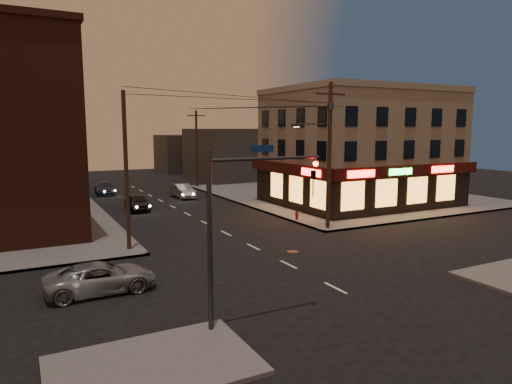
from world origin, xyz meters
TOP-DOWN VIEW (x-y plane):
  - ground at (0.00, 0.00)m, footprint 120.00×120.00m
  - sidewalk_ne at (18.00, 19.00)m, footprint 24.00×28.00m
  - pizza_building at (15.93, 13.43)m, footprint 15.85×12.85m
  - bg_building_ne_a at (14.00, 38.00)m, footprint 10.00×12.00m
  - bg_building_nw at (-13.00, 42.00)m, footprint 9.00×10.00m
  - bg_building_ne_b at (12.00, 52.00)m, footprint 8.00×8.00m
  - utility_pole_main at (6.68, 5.80)m, footprint 4.20×0.44m
  - utility_pole_far at (6.80, 32.00)m, footprint 0.26×0.26m
  - utility_pole_west at (-6.80, 6.50)m, footprint 0.24×0.24m
  - traffic_signal at (-5.57, -5.60)m, footprint 4.49×0.32m
  - suv_cross at (-9.32, 0.32)m, footprint 4.69×2.21m
  - sedan_near at (-3.29, 19.66)m, footprint 1.80×4.24m
  - sedan_mid at (2.51, 24.74)m, footprint 1.78×4.43m
  - sedan_far at (-4.18, 30.97)m, footprint 2.26×4.77m
  - fire_hydrant at (6.40, 9.20)m, footprint 0.30×0.30m

SIDE VIEW (x-z plane):
  - ground at x=0.00m, z-range 0.00..0.00m
  - sidewalk_ne at x=18.00m, z-range 0.00..0.15m
  - fire_hydrant at x=6.40m, z-range 0.18..0.85m
  - suv_cross at x=-9.32m, z-range 0.00..1.29m
  - sedan_far at x=-4.18m, z-range 0.00..1.34m
  - sedan_near at x=-3.29m, z-range 0.00..1.43m
  - sedan_mid at x=2.51m, z-range 0.00..1.43m
  - bg_building_ne_b at x=12.00m, z-range 0.00..6.00m
  - bg_building_ne_a at x=14.00m, z-range 0.00..7.00m
  - bg_building_nw at x=-13.00m, z-range 0.00..8.00m
  - traffic_signal at x=-5.57m, z-range 0.92..7.39m
  - utility_pole_far at x=6.80m, z-range 0.15..9.15m
  - utility_pole_west at x=-6.80m, z-range 0.15..9.15m
  - pizza_building at x=15.93m, z-range 0.10..10.60m
  - utility_pole_main at x=6.68m, z-range 0.76..10.76m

